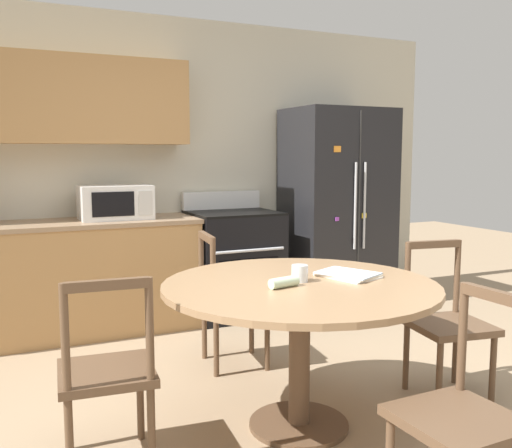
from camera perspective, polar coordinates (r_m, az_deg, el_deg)
name	(u,v)px	position (r m, az deg, el deg)	size (l,w,h in m)	color
ground_plane	(343,434)	(3.13, 8.65, -20.06)	(14.00, 14.00, 0.00)	#9E8466
back_wall	(148,151)	(5.05, -10.71, 7.19)	(5.20, 0.44, 2.60)	beige
kitchen_counter	(58,279)	(4.71, -19.18, -5.24)	(2.19, 0.64, 0.90)	#AD7F4C
refrigerator	(337,207)	(5.44, 8.09, 1.65)	(0.92, 0.73, 1.84)	black
oven_range	(234,262)	(5.05, -2.23, -3.86)	(0.74, 0.68, 1.08)	black
microwave	(115,202)	(4.70, -13.88, 2.12)	(0.56, 0.35, 0.27)	white
dining_table	(300,306)	(2.95, 4.41, -8.18)	(1.41, 1.41, 0.77)	#997551
dining_chair_left	(107,374)	(2.73, -14.69, -14.32)	(0.46, 0.46, 0.90)	brown
dining_chair_near	(464,417)	(2.39, 20.06, -17.70)	(0.43, 0.43, 0.90)	brown
dining_chair_far	(230,302)	(3.85, -2.57, -7.79)	(0.47, 0.47, 0.90)	brown
dining_chair_right	(446,324)	(3.56, 18.51, -9.42)	(0.48, 0.48, 0.90)	brown
candle_glass	(300,274)	(2.94, 4.39, -5.05)	(0.08, 0.08, 0.09)	silver
folded_napkin	(284,282)	(2.81, 2.81, -5.84)	(0.17, 0.08, 0.05)	beige
mail_stack	(348,274)	(3.09, 9.17, -5.01)	(0.33, 0.37, 0.02)	white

